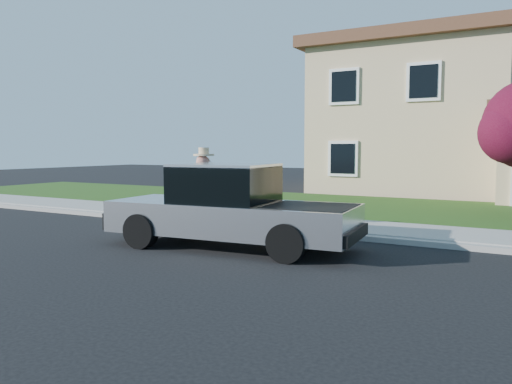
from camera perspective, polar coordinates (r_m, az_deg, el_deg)
ground at (r=9.36m, az=-2.91°, el=-7.52°), size 80.00×80.00×0.00m
curb at (r=11.48m, az=9.13°, el=-4.93°), size 40.00×0.20×0.12m
sidewalk at (r=12.51m, az=10.86°, el=-4.07°), size 40.00×2.00×0.15m
lawn at (r=16.81m, az=15.69°, el=-1.94°), size 40.00×7.00×0.10m
house at (r=24.41m, az=20.95°, el=7.35°), size 14.00×11.30×6.85m
pickup_truck at (r=10.19m, az=-2.97°, el=-1.92°), size 5.36×2.23×1.72m
woman at (r=12.07m, az=-5.95°, el=-0.05°), size 0.78×0.62×2.05m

